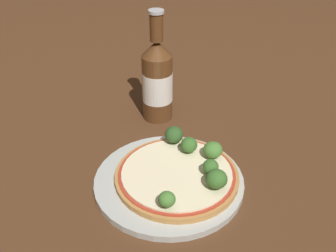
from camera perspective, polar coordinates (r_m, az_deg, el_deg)
ground_plane at (r=0.70m, az=-0.94°, el=-7.23°), size 3.00×3.00×0.00m
plate at (r=0.68m, az=0.13°, el=-8.02°), size 0.26×0.26×0.01m
pizza at (r=0.67m, az=1.27°, el=-7.11°), size 0.21×0.21×0.01m
broccoli_floret_0 at (r=0.70m, az=3.07°, el=-2.74°), size 0.03×0.03×0.03m
broccoli_floret_1 at (r=0.66m, az=6.20°, el=-5.90°), size 0.03×0.03×0.03m
broccoli_floret_2 at (r=0.69m, az=6.54°, el=-3.46°), size 0.03×0.03×0.03m
broccoli_floret_3 at (r=0.63m, az=7.07°, el=-7.64°), size 0.03×0.03×0.03m
broccoli_floret_4 at (r=0.72m, az=0.88°, el=-1.27°), size 0.03×0.03×0.03m
broccoli_floret_5 at (r=0.60m, az=-0.17°, el=-10.60°), size 0.03×0.03×0.03m
beer_bottle at (r=0.82m, az=-1.57°, el=6.69°), size 0.06×0.06×0.23m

